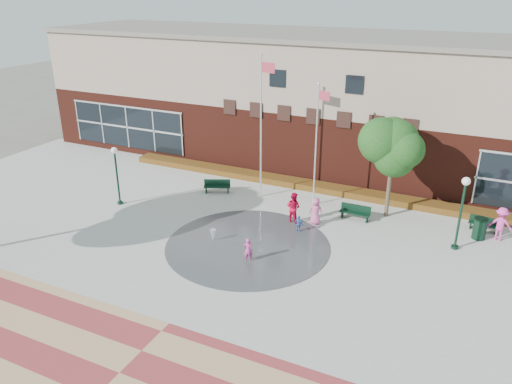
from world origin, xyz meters
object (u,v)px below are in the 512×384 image
at_px(flagpole_right, 317,140).
at_px(trash_can, 480,229).
at_px(flagpole_left, 262,121).
at_px(bench_left, 217,189).
at_px(child_splash, 248,250).

distance_m(flagpole_right, trash_can, 9.89).
bearing_deg(flagpole_right, trash_can, 22.06).
relative_size(flagpole_left, bench_left, 5.12).
relative_size(bench_left, trash_can, 1.47).
bearing_deg(trash_can, flagpole_left, 179.16).
bearing_deg(bench_left, flagpole_left, -12.05).
distance_m(flagpole_right, child_splash, 8.39).
distance_m(flagpole_left, trash_can, 13.34).
height_order(flagpole_right, bench_left, flagpole_right).
relative_size(flagpole_left, child_splash, 7.18).
distance_m(trash_can, child_splash, 12.25).
xyz_separation_m(flagpole_left, trash_can, (12.63, -0.19, -4.29)).
xyz_separation_m(flagpole_right, bench_left, (-6.23, -0.81, -3.85)).
relative_size(flagpole_right, trash_can, 6.30).
distance_m(flagpole_left, child_splash, 8.97).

